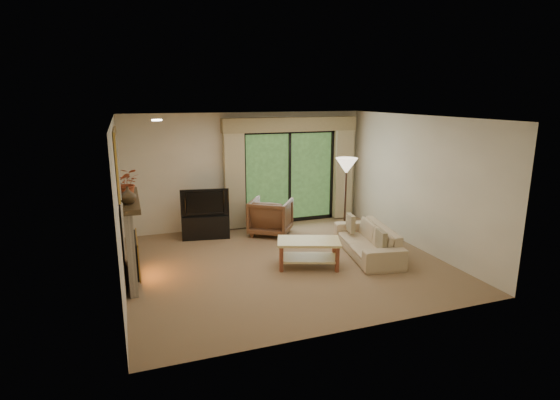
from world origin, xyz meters
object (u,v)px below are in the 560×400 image
object	(u,v)px
coffee_table	(309,253)
sofa	(367,240)
media_console	(206,226)
armchair	(271,217)

from	to	relation	value
coffee_table	sofa	bearing A→B (deg)	28.22
media_console	coffee_table	bearing A→B (deg)	-48.61
armchair	sofa	world-z (taller)	armchair
sofa	armchair	bearing A→B (deg)	-133.52
armchair	sofa	size ratio (longest dim) A/B	0.44
coffee_table	armchair	bearing A→B (deg)	111.16
sofa	coffee_table	xyz separation A→B (m)	(-1.29, -0.18, -0.04)
media_console	coffee_table	xyz separation A→B (m)	(1.41, -2.27, -0.00)
media_console	coffee_table	distance (m)	2.67
sofa	coffee_table	world-z (taller)	sofa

